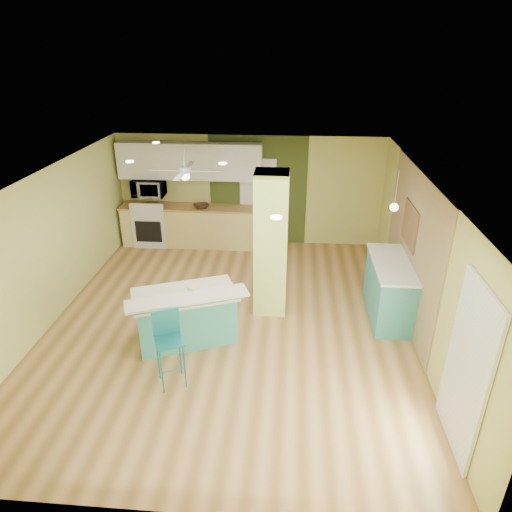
% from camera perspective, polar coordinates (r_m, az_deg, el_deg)
% --- Properties ---
extents(floor, '(6.00, 7.00, 0.01)m').
position_cam_1_polar(floor, '(7.88, -3.23, -8.27)').
color(floor, olive).
rests_on(floor, ground).
extents(ceiling, '(6.00, 7.00, 0.01)m').
position_cam_1_polar(ceiling, '(6.82, -3.75, 9.59)').
color(ceiling, white).
rests_on(ceiling, wall_back).
extents(wall_back, '(6.00, 0.01, 2.50)m').
position_cam_1_polar(wall_back, '(10.51, -0.83, 8.18)').
color(wall_back, '#C5C569').
rests_on(wall_back, floor).
extents(wall_front, '(6.00, 0.01, 2.50)m').
position_cam_1_polar(wall_front, '(4.41, -10.09, -19.76)').
color(wall_front, '#C5C569').
rests_on(wall_front, floor).
extents(wall_left, '(0.01, 7.00, 2.50)m').
position_cam_1_polar(wall_left, '(8.22, -24.69, 0.75)').
color(wall_left, '#C5C569').
rests_on(wall_left, floor).
extents(wall_right, '(0.01, 7.00, 2.50)m').
position_cam_1_polar(wall_right, '(7.48, 19.99, -0.80)').
color(wall_right, '#C5C569').
rests_on(wall_right, floor).
extents(wood_panel, '(0.02, 3.40, 2.50)m').
position_cam_1_polar(wood_panel, '(8.00, 18.88, 1.09)').
color(wood_panel, '#8F7452').
rests_on(wood_panel, floor).
extents(olive_accent, '(2.20, 0.02, 2.50)m').
position_cam_1_polar(olive_accent, '(10.48, 0.26, 8.13)').
color(olive_accent, '#39461C').
rests_on(olive_accent, floor).
extents(interior_door, '(0.82, 0.05, 2.00)m').
position_cam_1_polar(interior_door, '(10.53, 0.24, 6.78)').
color(interior_door, white).
rests_on(interior_door, floor).
extents(french_door, '(0.04, 1.08, 2.10)m').
position_cam_1_polar(french_door, '(5.70, 24.82, -12.82)').
color(french_door, white).
rests_on(french_door, floor).
extents(column, '(0.55, 0.55, 2.50)m').
position_cam_1_polar(column, '(7.66, 1.87, 1.44)').
color(column, '#CDE56A').
rests_on(column, floor).
extents(kitchen_run, '(3.25, 0.63, 0.94)m').
position_cam_1_polar(kitchen_run, '(10.69, -7.94, 3.80)').
color(kitchen_run, '#D6C070').
rests_on(kitchen_run, floor).
extents(stove, '(0.76, 0.66, 1.08)m').
position_cam_1_polar(stove, '(10.92, -12.83, 3.81)').
color(stove, silver).
rests_on(stove, floor).
extents(upper_cabinets, '(3.20, 0.34, 0.80)m').
position_cam_1_polar(upper_cabinets, '(10.36, -8.29, 11.67)').
color(upper_cabinets, silver).
rests_on(upper_cabinets, wall_back).
extents(microwave, '(0.70, 0.48, 0.39)m').
position_cam_1_polar(microwave, '(10.65, -13.27, 8.29)').
color(microwave, silver).
rests_on(microwave, wall_back).
extents(ceiling_fan, '(1.41, 1.41, 0.61)m').
position_cam_1_polar(ceiling_fan, '(9.03, -8.88, 10.47)').
color(ceiling_fan, silver).
rests_on(ceiling_fan, ceiling).
extents(pendant_lamp, '(0.14, 0.14, 0.69)m').
position_cam_1_polar(pendant_lamp, '(7.83, 16.89, 5.88)').
color(pendant_lamp, white).
rests_on(pendant_lamp, ceiling).
extents(wall_decor, '(0.03, 0.90, 0.70)m').
position_cam_1_polar(wall_decor, '(8.06, 18.71, 3.63)').
color(wall_decor, brown).
rests_on(wall_decor, wood_panel).
extents(peninsula, '(1.92, 1.51, 0.96)m').
position_cam_1_polar(peninsula, '(7.30, -8.74, -7.34)').
color(peninsula, teal).
rests_on(peninsula, floor).
extents(bar_stool, '(0.49, 0.49, 1.11)m').
position_cam_1_polar(bar_stool, '(6.35, -10.94, -9.81)').
color(bar_stool, '#1C747F').
rests_on(bar_stool, floor).
extents(side_counter, '(0.67, 1.58, 1.02)m').
position_cam_1_polar(side_counter, '(8.13, 16.40, -3.99)').
color(side_counter, teal).
rests_on(side_counter, floor).
extents(fruit_bowl, '(0.44, 0.44, 0.09)m').
position_cam_1_polar(fruit_bowl, '(10.37, -6.85, 6.20)').
color(fruit_bowl, '#3A2417').
rests_on(fruit_bowl, kitchen_run).
extents(canister, '(0.17, 0.17, 0.17)m').
position_cam_1_polar(canister, '(6.99, -7.89, -4.33)').
color(canister, gold).
rests_on(canister, peninsula).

